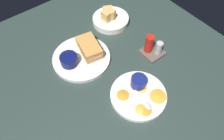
{
  "coord_description": "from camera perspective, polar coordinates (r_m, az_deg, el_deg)",
  "views": [
    {
      "loc": [
        44.76,
        -32.0,
        73.7
      ],
      "look_at": [
        4.81,
        -0.78,
        3.0
      ],
      "focal_mm": 34.39,
      "sensor_mm": 36.0,
      "label": 1
    }
  ],
  "objects": [
    {
      "name": "spoon_by_gravy_ramekin",
      "position": [
        0.81,
        9.0,
        -8.74
      ],
      "size": [
        9.96,
        2.7,
        0.8
      ],
      "color": "silver",
      "rests_on": "plate_chips_companion"
    },
    {
      "name": "condiment_caddy",
      "position": [
        0.96,
        10.66,
        5.9
      ],
      "size": [
        9.0,
        9.0,
        9.5
      ],
      "color": "brown",
      "rests_on": "ground_plane"
    },
    {
      "name": "ramekin_dark_sauce",
      "position": [
        0.91,
        -11.37,
        2.72
      ],
      "size": [
        7.42,
        7.42,
        4.21
      ],
      "color": "#0C144C",
      "rests_on": "plate_sandwich_main"
    },
    {
      "name": "sandwich_half_near",
      "position": [
        0.94,
        -6.09,
        5.97
      ],
      "size": [
        14.4,
        10.08,
        4.8
      ],
      "color": "#C68C42",
      "rests_on": "plate_sandwich_main"
    },
    {
      "name": "ramekin_light_gravy",
      "position": [
        0.83,
        7.09,
        -3.07
      ],
      "size": [
        6.1,
        6.1,
        4.38
      ],
      "color": "navy",
      "rests_on": "plate_chips_companion"
    },
    {
      "name": "plate_sandwich_main",
      "position": [
        0.95,
        -8.1,
        3.15
      ],
      "size": [
        25.09,
        25.09,
        1.6
      ],
      "primitive_type": "cylinder",
      "color": "silver",
      "rests_on": "ground_plane"
    },
    {
      "name": "ground_plane",
      "position": [
        0.93,
        -1.44,
        0.52
      ],
      "size": [
        110.0,
        110.0,
        3.0
      ],
      "primitive_type": "cube",
      "color": "#283833"
    },
    {
      "name": "plantain_chip_scatter",
      "position": [
        0.82,
        8.54,
        -7.51
      ],
      "size": [
        16.13,
        17.7,
        0.6
      ],
      "color": "gold",
      "rests_on": "plate_chips_companion"
    },
    {
      "name": "spoon_by_dark_ramekin",
      "position": [
        0.95,
        -8.89,
        4.27
      ],
      "size": [
        4.3,
        9.86,
        0.8
      ],
      "color": "silver",
      "rests_on": "plate_sandwich_main"
    },
    {
      "name": "plate_chips_companion",
      "position": [
        0.84,
        7.0,
        -6.68
      ],
      "size": [
        21.79,
        21.79,
        1.6
      ],
      "primitive_type": "cylinder",
      "color": "silver",
      "rests_on": "ground_plane"
    },
    {
      "name": "bread_basket_rear",
      "position": [
        1.09,
        -0.47,
        13.46
      ],
      "size": [
        17.89,
        17.89,
        7.91
      ],
      "color": "silver",
      "rests_on": "ground_plane"
    }
  ]
}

